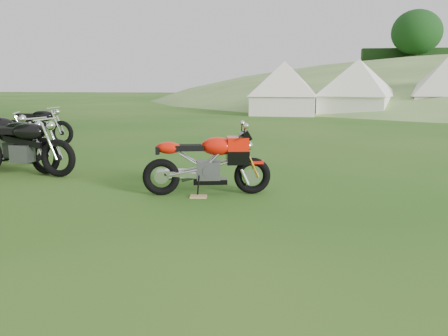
% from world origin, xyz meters
% --- Properties ---
extents(ground, '(120.00, 120.00, 0.00)m').
position_xyz_m(ground, '(0.00, 0.00, 0.00)').
color(ground, '#164C10').
rests_on(ground, ground).
extents(sport_motorcycle, '(1.81, 0.82, 1.05)m').
position_xyz_m(sport_motorcycle, '(-0.41, 1.64, 0.53)').
color(sport_motorcycle, red).
rests_on(sport_motorcycle, ground).
extents(plywood_board, '(0.25, 0.21, 0.02)m').
position_xyz_m(plywood_board, '(-0.50, 1.44, 0.01)').
color(plywood_board, tan).
rests_on(plywood_board, ground).
extents(vintage_moto_a, '(2.06, 0.99, 1.06)m').
position_xyz_m(vintage_moto_a, '(-4.19, 2.92, 0.53)').
color(vintage_moto_a, black).
rests_on(vintage_moto_a, ground).
extents(vintage_moto_c, '(2.07, 0.70, 1.07)m').
position_xyz_m(vintage_moto_c, '(-3.86, 2.60, 0.53)').
color(vintage_moto_c, black).
rests_on(vintage_moto_c, ground).
extents(vintage_moto_d, '(1.98, 0.60, 1.03)m').
position_xyz_m(vintage_moto_d, '(-5.74, 6.52, 0.51)').
color(vintage_moto_d, black).
rests_on(vintage_moto_d, ground).
extents(tent_left, '(3.10, 3.10, 2.56)m').
position_xyz_m(tent_left, '(0.11, 18.87, 1.28)').
color(tent_left, silver).
rests_on(tent_left, ground).
extents(tent_mid, '(3.85, 3.85, 2.62)m').
position_xyz_m(tent_mid, '(3.53, 18.94, 1.31)').
color(tent_mid, white).
rests_on(tent_mid, ground).
extents(tent_right, '(3.38, 3.38, 2.69)m').
position_xyz_m(tent_right, '(7.48, 18.98, 1.34)').
color(tent_right, beige).
rests_on(tent_right, ground).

